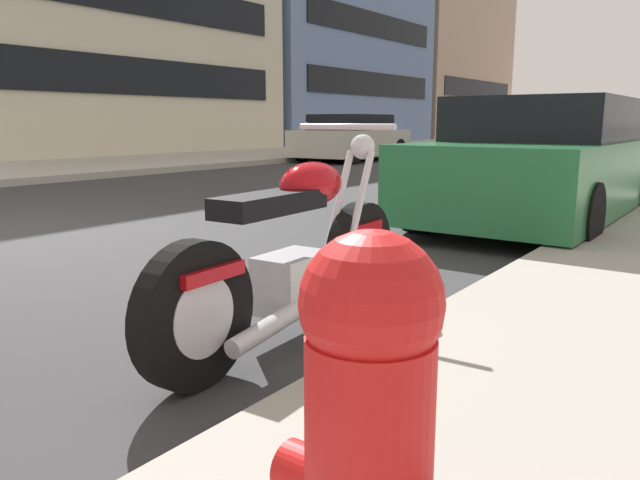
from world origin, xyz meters
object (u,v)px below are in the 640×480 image
object	(u,v)px
fire_hydrant	(369,454)
parked_motorcycle	(295,258)
parked_car_behind_motorcycle	(629,146)
parked_car_far_down_curb	(541,164)
car_opposite_curb	(351,138)

from	to	relation	value
fire_hydrant	parked_motorcycle	bearing A→B (deg)	41.36
parked_car_behind_motorcycle	parked_motorcycle	bearing A→B (deg)	179.80
parked_motorcycle	parked_car_behind_motorcycle	distance (m)	10.26
parked_car_far_down_curb	car_opposite_curb	world-z (taller)	parked_car_far_down_curb
parked_motorcycle	parked_car_far_down_curb	bearing A→B (deg)	-1.73
parked_motorcycle	fire_hydrant	bearing A→B (deg)	-141.57
parked_car_behind_motorcycle	car_opposite_curb	bearing A→B (deg)	70.70
parked_car_far_down_curb	car_opposite_curb	xyz separation A→B (m)	(8.26, 7.87, -0.02)
parked_car_far_down_curb	parked_car_behind_motorcycle	distance (m)	5.65
parked_car_behind_motorcycle	car_opposite_curb	distance (m)	8.26
car_opposite_curb	fire_hydrant	world-z (taller)	car_opposite_curb
car_opposite_curb	parked_car_behind_motorcycle	bearing A→B (deg)	69.86
parked_motorcycle	parked_car_far_down_curb	size ratio (longest dim) A/B	0.50
parked_car_far_down_curb	car_opposite_curb	size ratio (longest dim) A/B	1.02
parked_car_behind_motorcycle	car_opposite_curb	size ratio (longest dim) A/B	1.11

